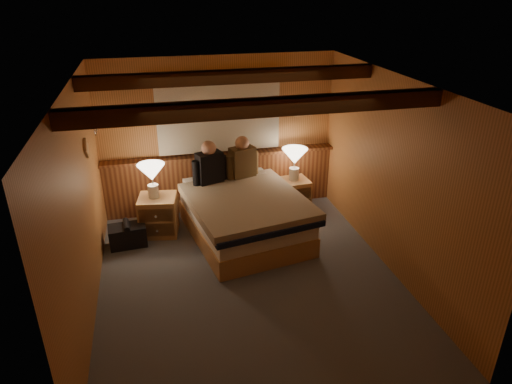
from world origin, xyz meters
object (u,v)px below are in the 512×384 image
object	(u,v)px
nightstand_left	(159,215)
person_left	(209,165)
bed	(244,215)
lamp_right	(295,158)
lamp_left	(152,174)
nightstand_right	(293,195)
duffel_bag	(128,235)
person_right	(242,160)

from	to	relation	value
nightstand_left	person_left	bearing A→B (deg)	22.26
bed	person_left	xyz separation A→B (m)	(-0.39, 0.57, 0.57)
lamp_right	person_left	distance (m)	1.33
nightstand_left	lamp_left	size ratio (longest dim) A/B	1.18
nightstand_right	lamp_left	xyz separation A→B (m)	(-2.16, -0.26, 0.67)
nightstand_right	duffel_bag	xyz separation A→B (m)	(-2.56, -0.52, -0.10)
nightstand_left	person_left	size ratio (longest dim) A/B	0.89
nightstand_right	duffel_bag	distance (m)	2.62
nightstand_left	person_right	distance (m)	1.48
bed	lamp_left	bearing A→B (deg)	151.92
person_right	person_left	bearing A→B (deg)	174.72
bed	person_right	world-z (taller)	person_right
lamp_right	duffel_bag	xyz separation A→B (m)	(-2.57, -0.53, -0.72)
bed	person_right	distance (m)	0.90
bed	duffel_bag	bearing A→B (deg)	165.14
lamp_left	person_right	bearing A→B (deg)	11.87
lamp_right	nightstand_right	bearing A→B (deg)	-113.88
bed	lamp_right	xyz separation A→B (m)	(0.94, 0.67, 0.54)
duffel_bag	lamp_right	bearing A→B (deg)	6.82
nightstand_left	lamp_right	bearing A→B (deg)	16.50
bed	lamp_right	size ratio (longest dim) A/B	4.14
lamp_right	nightstand_left	bearing A→B (deg)	-172.44
nightstand_right	lamp_left	distance (m)	2.27
nightstand_left	lamp_left	xyz separation A→B (m)	(-0.04, 0.01, 0.64)
nightstand_left	nightstand_right	distance (m)	2.14
lamp_left	duffel_bag	bearing A→B (deg)	-147.27
bed	person_left	size ratio (longest dim) A/B	3.25
bed	lamp_right	world-z (taller)	lamp_right
nightstand_right	lamp_right	distance (m)	0.62
nightstand_right	lamp_right	bearing A→B (deg)	60.60
nightstand_right	lamp_left	world-z (taller)	lamp_left
nightstand_right	lamp_right	world-z (taller)	lamp_right
person_right	duffel_bag	size ratio (longest dim) A/B	1.26
lamp_left	nightstand_left	bearing A→B (deg)	-19.69
bed	duffel_bag	xyz separation A→B (m)	(-1.63, 0.14, -0.18)
person_left	person_right	distance (m)	0.52
nightstand_right	duffel_bag	world-z (taller)	nightstand_right
person_right	nightstand_right	bearing A→B (deg)	-19.00
bed	duffel_bag	size ratio (longest dim) A/B	4.11
nightstand_left	bed	bearing A→B (deg)	-9.09
lamp_left	person_left	bearing A→B (deg)	11.86
lamp_right	person_right	world-z (taller)	person_right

